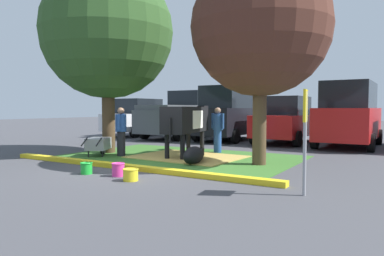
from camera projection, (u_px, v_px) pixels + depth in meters
ground_plane at (144, 167)px, 9.37m from camera, size 80.00×80.00×0.00m
grass_island at (179, 157)px, 11.25m from camera, size 7.03×4.69×0.02m
curb_yellow at (125, 167)px, 9.11m from camera, size 8.23×0.24×0.12m
hay_bedding at (187, 157)px, 11.16m from camera, size 3.31×2.55×0.04m
shade_tree_left at (107, 33)px, 12.14m from camera, size 4.39×4.39×6.23m
shade_tree_right at (260, 27)px, 9.53m from camera, size 3.67×3.67×5.50m
cow_holstein at (187, 120)px, 11.45m from camera, size 1.11×3.11×1.60m
calf_lying at (194, 155)px, 9.92m from camera, size 0.73×1.33×0.48m
person_handler at (218, 129)px, 12.29m from camera, size 0.52×0.34×1.54m
person_visitor_near at (121, 130)px, 11.40m from camera, size 0.34×0.49×1.54m
wheelbarrow at (99, 144)px, 11.49m from camera, size 1.12×1.54×0.63m
parking_sign at (305, 121)px, 6.28m from camera, size 0.11×0.44×1.85m
bucket_green at (86, 168)px, 8.42m from camera, size 0.29×0.29×0.27m
bucket_pink at (118, 169)px, 8.14m from camera, size 0.30×0.30×0.30m
bucket_yellow at (131, 174)px, 7.63m from camera, size 0.34×0.34×0.26m
sedan_silver at (139, 118)px, 20.11m from camera, size 2.05×4.41×2.02m
pickup_truck_maroon at (183, 116)px, 18.71m from camera, size 2.25×5.42×2.42m
suv_dark_grey at (230, 113)px, 17.22m from camera, size 2.15×4.62×2.52m
sedan_red at (286, 120)px, 15.82m from camera, size 2.05×4.41×2.02m
suv_black at (349, 114)px, 14.25m from camera, size 2.15×4.62×2.52m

